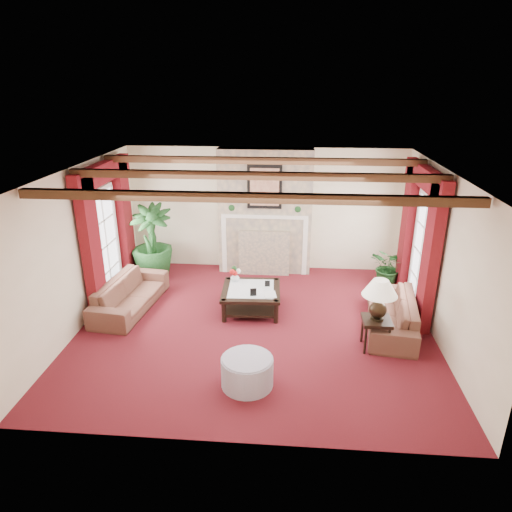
# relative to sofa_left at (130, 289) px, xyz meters

# --- Properties ---
(floor) EXTENTS (6.00, 6.00, 0.00)m
(floor) POSITION_rel_sofa_left_xyz_m (2.39, -0.50, -0.38)
(floor) COLOR #450C13
(floor) RESTS_ON ground
(ceiling) EXTENTS (6.00, 6.00, 0.00)m
(ceiling) POSITION_rel_sofa_left_xyz_m (2.39, -0.50, 2.32)
(ceiling) COLOR white
(ceiling) RESTS_ON floor
(back_wall) EXTENTS (6.00, 0.02, 2.70)m
(back_wall) POSITION_rel_sofa_left_xyz_m (2.39, 2.25, 0.97)
(back_wall) COLOR beige
(back_wall) RESTS_ON ground
(left_wall) EXTENTS (0.02, 5.50, 2.70)m
(left_wall) POSITION_rel_sofa_left_xyz_m (-0.61, -0.50, 0.97)
(left_wall) COLOR beige
(left_wall) RESTS_ON ground
(right_wall) EXTENTS (0.02, 5.50, 2.70)m
(right_wall) POSITION_rel_sofa_left_xyz_m (5.39, -0.50, 0.97)
(right_wall) COLOR beige
(right_wall) RESTS_ON ground
(ceiling_beams) EXTENTS (6.00, 3.00, 0.12)m
(ceiling_beams) POSITION_rel_sofa_left_xyz_m (2.39, -0.50, 2.26)
(ceiling_beams) COLOR #3C2513
(ceiling_beams) RESTS_ON ceiling
(fireplace) EXTENTS (2.00, 0.52, 2.70)m
(fireplace) POSITION_rel_sofa_left_xyz_m (2.39, 2.05, 2.32)
(fireplace) COLOR tan
(fireplace) RESTS_ON ground
(french_door_left) EXTENTS (0.10, 1.10, 2.16)m
(french_door_left) POSITION_rel_sofa_left_xyz_m (-0.58, 0.50, 1.75)
(french_door_left) COLOR white
(french_door_left) RESTS_ON ground
(french_door_right) EXTENTS (0.10, 1.10, 2.16)m
(french_door_right) POSITION_rel_sofa_left_xyz_m (5.36, 0.50, 1.75)
(french_door_right) COLOR white
(french_door_right) RESTS_ON ground
(curtains_left) EXTENTS (0.20, 2.40, 2.55)m
(curtains_left) POSITION_rel_sofa_left_xyz_m (-0.47, 0.50, 2.17)
(curtains_left) COLOR #560B13
(curtains_left) RESTS_ON ground
(curtains_right) EXTENTS (0.20, 2.40, 2.55)m
(curtains_right) POSITION_rel_sofa_left_xyz_m (5.25, 0.50, 2.17)
(curtains_right) COLOR #560B13
(curtains_right) RESTS_ON ground
(sofa_left) EXTENTS (2.09, 1.02, 0.77)m
(sofa_left) POSITION_rel_sofa_left_xyz_m (0.00, 0.00, 0.00)
(sofa_left) COLOR #360E1A
(sofa_left) RESTS_ON ground
(sofa_right) EXTENTS (2.10, 1.11, 0.76)m
(sofa_right) POSITION_rel_sofa_left_xyz_m (4.72, -0.34, -0.00)
(sofa_right) COLOR #360E1A
(sofa_right) RESTS_ON ground
(potted_palm) EXTENTS (1.00, 1.65, 0.89)m
(potted_palm) POSITION_rel_sofa_left_xyz_m (0.00, 1.49, 0.06)
(potted_palm) COLOR black
(potted_palm) RESTS_ON ground
(small_plant) EXTENTS (1.51, 1.51, 0.64)m
(small_plant) POSITION_rel_sofa_left_xyz_m (5.00, 1.40, -0.06)
(small_plant) COLOR black
(small_plant) RESTS_ON ground
(coffee_table) EXTENTS (1.10, 1.10, 0.43)m
(coffee_table) POSITION_rel_sofa_left_xyz_m (2.26, 0.10, -0.17)
(coffee_table) COLOR black
(coffee_table) RESTS_ON ground
(side_table) EXTENTS (0.55, 0.55, 0.52)m
(side_table) POSITION_rel_sofa_left_xyz_m (4.34, -1.03, -0.12)
(side_table) COLOR black
(side_table) RESTS_ON ground
(ottoman) EXTENTS (0.73, 0.73, 0.43)m
(ottoman) POSITION_rel_sofa_left_xyz_m (2.41, -2.14, -0.17)
(ottoman) COLOR gray
(ottoman) RESTS_ON ground
(table_lamp) EXTENTS (0.54, 0.54, 0.69)m
(table_lamp) POSITION_rel_sofa_left_xyz_m (4.34, -1.03, 0.48)
(table_lamp) COLOR black
(table_lamp) RESTS_ON side_table
(flower_vase) EXTENTS (0.18, 0.19, 0.17)m
(flower_vase) POSITION_rel_sofa_left_xyz_m (1.92, 0.41, 0.13)
(flower_vase) COLOR silver
(flower_vase) RESTS_ON coffee_table
(book) EXTENTS (0.22, 0.09, 0.28)m
(book) POSITION_rel_sofa_left_xyz_m (2.52, -0.16, 0.19)
(book) COLOR black
(book) RESTS_ON coffee_table
(photo_frame_a) EXTENTS (0.11, 0.05, 0.15)m
(photo_frame_a) POSITION_rel_sofa_left_xyz_m (2.32, -0.20, 0.12)
(photo_frame_a) COLOR black
(photo_frame_a) RESTS_ON coffee_table
(photo_frame_b) EXTENTS (0.10, 0.03, 0.12)m
(photo_frame_b) POSITION_rel_sofa_left_xyz_m (2.55, 0.21, 0.11)
(photo_frame_b) COLOR black
(photo_frame_b) RESTS_ON coffee_table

